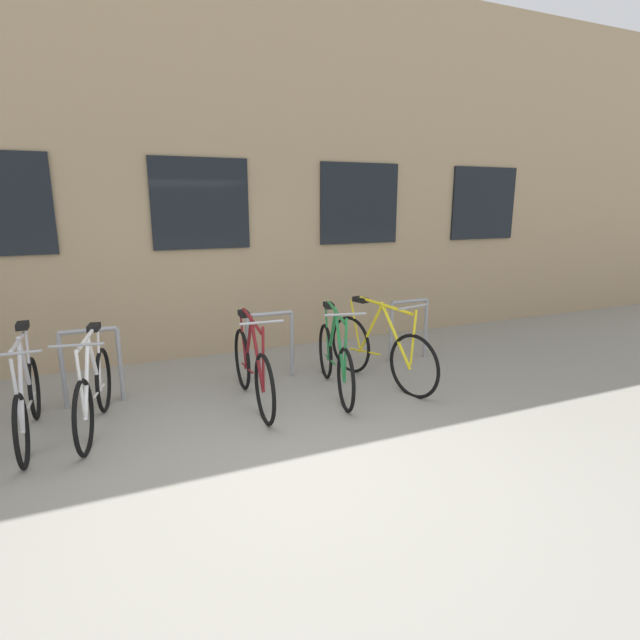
# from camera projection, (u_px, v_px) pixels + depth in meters

# --- Properties ---
(ground_plane) EXTENTS (42.00, 42.00, 0.00)m
(ground_plane) POSITION_uv_depth(u_px,v_px,m) (282.00, 457.00, 4.29)
(ground_plane) COLOR gray
(storefront_building) EXTENTS (28.00, 6.50, 5.19)m
(storefront_building) POSITION_uv_depth(u_px,v_px,m) (168.00, 178.00, 9.42)
(storefront_building) COLOR tan
(storefront_building) RESTS_ON ground
(bike_rack) EXTENTS (6.61, 0.05, 0.85)m
(bike_rack) POSITION_uv_depth(u_px,v_px,m) (187.00, 348.00, 5.68)
(bike_rack) COLOR gray
(bike_rack) RESTS_ON ground
(bicycle_yellow) EXTENTS (0.57, 1.79, 1.06)m
(bicycle_yellow) POSITION_uv_depth(u_px,v_px,m) (380.00, 351.00, 5.98)
(bicycle_yellow) COLOR black
(bicycle_yellow) RESTS_ON ground
(bicycle_green) EXTENTS (0.52, 1.71, 1.05)m
(bicycle_green) POSITION_uv_depth(u_px,v_px,m) (335.00, 359.00, 5.70)
(bicycle_green) COLOR black
(bicycle_green) RESTS_ON ground
(bicycle_white) EXTENTS (0.45, 1.62, 0.99)m
(bicycle_white) POSITION_uv_depth(u_px,v_px,m) (94.00, 392.00, 4.75)
(bicycle_white) COLOR black
(bicycle_white) RESTS_ON ground
(bicycle_maroon) EXTENTS (0.44, 1.76, 1.04)m
(bicycle_maroon) POSITION_uv_depth(u_px,v_px,m) (252.00, 369.00, 5.37)
(bicycle_maroon) COLOR black
(bicycle_maroon) RESTS_ON ground
(bicycle_silver) EXTENTS (0.44, 1.70, 1.05)m
(bicycle_silver) POSITION_uv_depth(u_px,v_px,m) (27.00, 400.00, 4.56)
(bicycle_silver) COLOR black
(bicycle_silver) RESTS_ON ground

